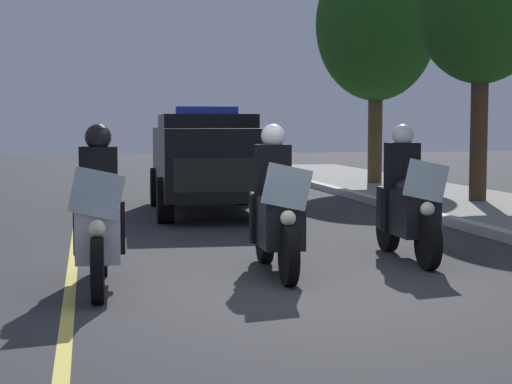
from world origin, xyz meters
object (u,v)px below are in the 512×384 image
object	(u,v)px
police_motorcycle_lead_right	(276,213)
police_suv	(207,158)
police_motorcycle_trailing	(407,205)
tree_far_back	(482,1)
tree_behind_suv	(376,25)
police_motorcycle_lead_left	(99,222)

from	to	relation	value
police_motorcycle_lead_right	police_suv	bearing A→B (deg)	178.65
police_motorcycle_trailing	tree_far_back	size ratio (longest dim) A/B	0.36
police_motorcycle_trailing	tree_behind_suv	distance (m)	13.10
police_motorcycle_lead_right	police_motorcycle_trailing	distance (m)	1.93
police_motorcycle_trailing	police_suv	distance (m)	6.31
police_motorcycle_lead_left	tree_far_back	world-z (taller)	tree_far_back
police_motorcycle_lead_right	tree_behind_suv	world-z (taller)	tree_behind_suv
police_motorcycle_lead_right	tree_behind_suv	distance (m)	14.28
police_motorcycle_trailing	police_suv	size ratio (longest dim) A/B	0.43
police_motorcycle_lead_left	police_suv	xyz separation A→B (m)	(-7.17, 2.16, 0.37)
police_motorcycle_lead_left	tree_behind_suv	size ratio (longest dim) A/B	0.33
police_suv	tree_far_back	world-z (taller)	tree_far_back
police_motorcycle_lead_left	tree_behind_suv	world-z (taller)	tree_behind_suv
police_suv	tree_behind_suv	bearing A→B (deg)	137.10
tree_behind_suv	tree_far_back	bearing A→B (deg)	3.08
police_motorcycle_trailing	tree_behind_suv	xyz separation A→B (m)	(-11.98, 3.81, 3.70)
police_suv	tree_far_back	distance (m)	6.61
police_motorcycle_lead_right	police_motorcycle_trailing	size ratio (longest dim) A/B	1.00
police_suv	tree_behind_suv	distance (m)	8.72
police_suv	tree_behind_suv	xyz separation A→B (m)	(-5.90, 5.49, 3.33)
police_motorcycle_trailing	police_motorcycle_lead_left	bearing A→B (deg)	-74.07
police_motorcycle_lead_right	tree_far_back	size ratio (longest dim) A/B	0.36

